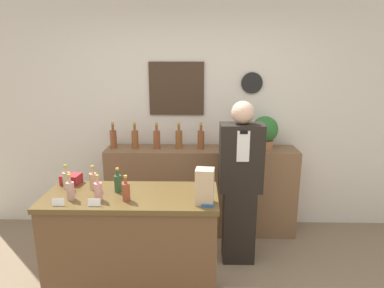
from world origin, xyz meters
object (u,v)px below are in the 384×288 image
(potted_plant, at_px, (265,131))
(tape_dispenser, at_px, (208,203))
(paper_bag, at_px, (205,186))
(shopkeeper, at_px, (240,184))

(potted_plant, bearing_deg, tape_dispenser, -114.73)
(potted_plant, height_order, paper_bag, potted_plant)
(shopkeeper, bearing_deg, paper_bag, -114.13)
(shopkeeper, distance_m, tape_dispenser, 0.92)
(potted_plant, distance_m, paper_bag, 1.57)
(potted_plant, distance_m, tape_dispenser, 1.61)
(tape_dispenser, bearing_deg, shopkeeper, 68.24)
(shopkeeper, relative_size, paper_bag, 6.08)
(shopkeeper, xyz_separation_m, potted_plant, (0.33, 0.61, 0.39))
(paper_bag, xyz_separation_m, tape_dispenser, (0.02, -0.04, -0.11))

